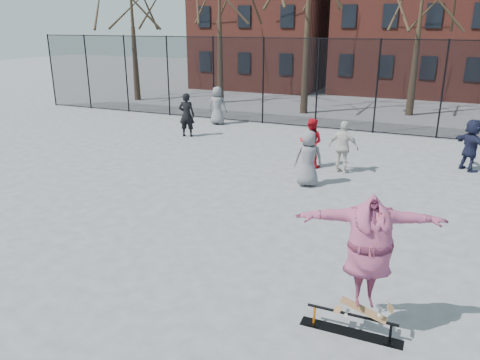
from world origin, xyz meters
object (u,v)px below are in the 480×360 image
at_px(bystander_extra, 308,158).
at_px(bystander_white, 343,147).
at_px(skate_rail, 351,325).
at_px(skateboard, 363,314).
at_px(bystander_navy, 471,145).
at_px(skater, 368,259).
at_px(bystander_red, 311,143).
at_px(bystander_black, 187,115).
at_px(bystander_grey, 217,106).

bearing_deg(bystander_extra, bystander_white, -131.44).
distance_m(skate_rail, skateboard, 0.30).
bearing_deg(skateboard, bystander_navy, 80.45).
bearing_deg(skateboard, bystander_white, 103.91).
xyz_separation_m(bystander_white, bystander_navy, (3.73, 1.88, 0.01)).
bearing_deg(skater, skateboard, -109.19).
bearing_deg(bystander_white, skateboard, 111.68).
bearing_deg(bystander_red, bystander_black, -17.06).
distance_m(bystander_black, bystander_red, 6.37).
relative_size(bystander_grey, bystander_white, 1.06).
height_order(skater, bystander_grey, skater).
bearing_deg(skate_rail, bystander_grey, 123.54).
bearing_deg(bystander_white, bystander_red, -3.92).
xyz_separation_m(bystander_black, bystander_red, (5.97, -2.21, -0.10)).
xyz_separation_m(skateboard, bystander_navy, (1.70, 10.09, 0.45)).
distance_m(skate_rail, bystander_grey, 16.13).
bearing_deg(bystander_navy, skater, 128.25).
bearing_deg(skateboard, skate_rail, 180.00).
distance_m(skateboard, bystander_grey, 16.21).
height_order(skater, bystander_black, skater).
distance_m(skate_rail, skater, 1.19).
bearing_deg(bystander_black, skater, 117.73).
bearing_deg(skate_rail, bystander_red, 109.58).
bearing_deg(skater, bystander_extra, 93.37).
relative_size(skate_rail, bystander_black, 0.86).
bearing_deg(bystander_white, bystander_grey, -28.84).
bearing_deg(bystander_navy, bystander_black, 44.86).
xyz_separation_m(bystander_red, bystander_white, (1.13, -0.23, 0.02)).
height_order(bystander_black, bystander_extra, bystander_black).
relative_size(bystander_black, bystander_navy, 1.09).
relative_size(bystander_white, bystander_navy, 0.99).
height_order(skate_rail, bystander_red, bystander_red).
height_order(skate_rail, bystander_black, bystander_black).
height_order(skateboard, bystander_black, bystander_black).
bearing_deg(bystander_extra, skate_rail, 91.40).
relative_size(bystander_navy, bystander_extra, 1.02).
xyz_separation_m(skater, bystander_red, (-3.16, 8.44, -0.50)).
relative_size(skater, bystander_red, 1.32).
height_order(bystander_black, bystander_red, bystander_black).
bearing_deg(bystander_red, bystander_grey, -36.98).
distance_m(skater, bystander_red, 9.03).
bearing_deg(bystander_grey, bystander_extra, 123.99).
bearing_deg(skater, bystander_navy, 61.26).
bearing_deg(skateboard, bystander_grey, 124.02).
relative_size(skate_rail, bystander_extra, 0.95).
xyz_separation_m(skater, bystander_extra, (-2.70, 6.51, -0.49)).
distance_m(bystander_white, bystander_navy, 4.18).
xyz_separation_m(skateboard, bystander_black, (-9.14, 10.65, 0.53)).
relative_size(skater, bystander_navy, 1.27).
distance_m(bystander_navy, bystander_extra, 5.68).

